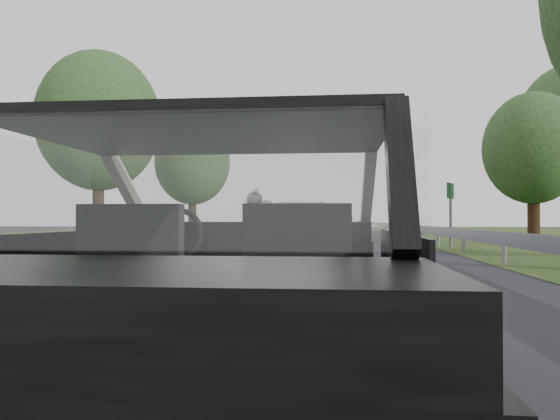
% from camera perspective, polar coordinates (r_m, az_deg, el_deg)
% --- Properties ---
extents(ground, '(140.00, 140.00, 0.00)m').
position_cam_1_polar(ground, '(3.15, -5.37, -19.83)').
color(ground, '#292830').
rests_on(ground, ground).
extents(subject_car, '(1.80, 4.00, 1.45)m').
position_cam_1_polar(subject_car, '(2.99, -5.35, -6.58)').
color(subject_car, black).
rests_on(subject_car, ground).
extents(dashboard, '(1.58, 0.45, 0.30)m').
position_cam_1_polar(dashboard, '(3.60, -3.42, -3.63)').
color(dashboard, black).
rests_on(dashboard, subject_car).
extents(driver_seat, '(0.50, 0.72, 0.42)m').
position_cam_1_polar(driver_seat, '(2.81, -14.55, -3.74)').
color(driver_seat, black).
rests_on(driver_seat, subject_car).
extents(passenger_seat, '(0.50, 0.72, 0.42)m').
position_cam_1_polar(passenger_seat, '(2.64, 1.99, -3.95)').
color(passenger_seat, black).
rests_on(passenger_seat, subject_car).
extents(steering_wheel, '(0.36, 0.36, 0.04)m').
position_cam_1_polar(steering_wheel, '(3.40, -10.91, -2.59)').
color(steering_wheel, black).
rests_on(steering_wheel, dashboard).
extents(cat, '(0.51, 0.18, 0.23)m').
position_cam_1_polar(cat, '(3.60, 0.90, -0.06)').
color(cat, gray).
rests_on(cat, dashboard).
extents(guardrail, '(0.05, 90.00, 0.32)m').
position_cam_1_polar(guardrail, '(13.45, 21.89, -2.75)').
color(guardrail, gray).
rests_on(guardrail, ground).
extents(other_car, '(2.70, 5.11, 1.60)m').
position_cam_1_polar(other_car, '(18.21, 2.17, -1.64)').
color(other_car, silver).
rests_on(other_car, ground).
extents(highway_sign, '(0.47, 0.86, 2.28)m').
position_cam_1_polar(highway_sign, '(19.94, 17.39, -0.56)').
color(highway_sign, '#184F26').
rests_on(highway_sign, ground).
extents(tree_2, '(4.81, 4.81, 6.05)m').
position_cam_1_polar(tree_2, '(24.67, 24.95, 3.80)').
color(tree_2, '#1C3717').
rests_on(tree_2, ground).
extents(tree_5, '(6.34, 6.34, 8.65)m').
position_cam_1_polar(tree_5, '(27.06, -18.43, 6.12)').
color(tree_5, '#1C3717').
rests_on(tree_5, ground).
extents(tree_6, '(4.91, 4.91, 7.00)m').
position_cam_1_polar(tree_6, '(33.94, -9.14, 3.25)').
color(tree_6, '#1C3717').
rests_on(tree_6, ground).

